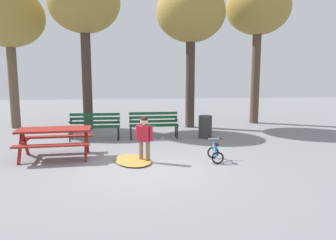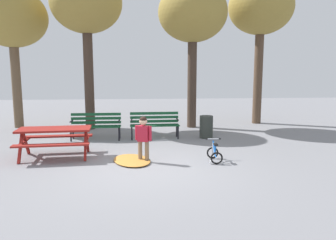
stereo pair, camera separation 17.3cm
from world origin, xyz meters
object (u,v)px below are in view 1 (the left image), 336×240
(park_bench_far_left, at_px, (95,124))
(trash_bin, at_px, (205,127))
(child_standing, at_px, (144,135))
(kids_bicycle, at_px, (215,153))
(park_bench_left, at_px, (154,123))
(picnic_table, at_px, (55,135))

(park_bench_far_left, height_order, trash_bin, park_bench_far_left)
(child_standing, relative_size, kids_bicycle, 1.99)
(park_bench_left, bearing_deg, park_bench_far_left, -177.02)
(trash_bin, bearing_deg, park_bench_far_left, 179.51)
(picnic_table, relative_size, park_bench_left, 1.18)
(child_standing, bearing_deg, park_bench_left, 82.28)
(child_standing, height_order, trash_bin, child_standing)
(picnic_table, bearing_deg, child_standing, -14.84)
(park_bench_left, height_order, trash_bin, park_bench_left)
(kids_bicycle, bearing_deg, park_bench_far_left, 138.85)
(park_bench_far_left, xyz_separation_m, kids_bicycle, (3.26, -2.85, -0.31))
(child_standing, bearing_deg, trash_bin, 52.50)
(park_bench_left, xyz_separation_m, kids_bicycle, (1.36, -2.95, -0.31))
(picnic_table, bearing_deg, kids_bicycle, -9.85)
(trash_bin, bearing_deg, picnic_table, -154.00)
(park_bench_left, distance_m, child_standing, 2.88)
(park_bench_left, distance_m, kids_bicycle, 3.26)
(park_bench_left, xyz_separation_m, trash_bin, (1.70, -0.13, -0.14))
(child_standing, bearing_deg, kids_bicycle, -3.16)
(park_bench_far_left, height_order, child_standing, child_standing)
(park_bench_left, height_order, kids_bicycle, park_bench_left)
(park_bench_left, height_order, child_standing, child_standing)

